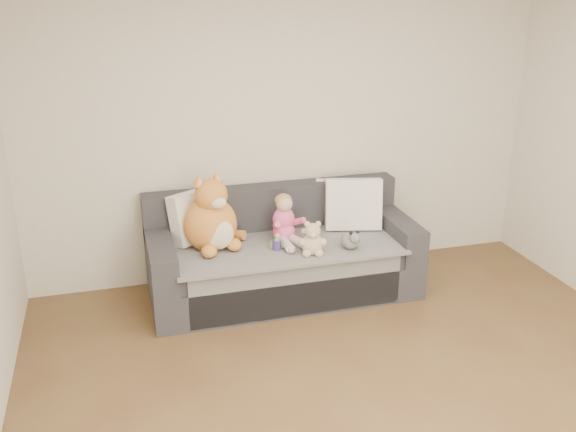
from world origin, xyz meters
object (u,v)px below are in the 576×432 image
object	(u,v)px
sofa	(282,257)
teddy_bear	(313,241)
toddler	(285,222)
sippy_cup	(277,243)
plush_cat	(212,220)

from	to	relation	value
sofa	teddy_bear	size ratio (longest dim) A/B	7.83
toddler	teddy_bear	distance (m)	0.35
toddler	sippy_cup	bearing A→B (deg)	-134.96
toddler	plush_cat	world-z (taller)	plush_cat
sofa	sippy_cup	world-z (taller)	sofa
teddy_bear	sippy_cup	distance (m)	0.30
sippy_cup	teddy_bear	bearing A→B (deg)	-32.62
sofa	plush_cat	size ratio (longest dim) A/B	3.36
teddy_bear	plush_cat	bearing A→B (deg)	168.47
plush_cat	sippy_cup	bearing A→B (deg)	-40.81
sofa	toddler	bearing A→B (deg)	-58.18
sippy_cup	plush_cat	bearing A→B (deg)	159.00
sofa	teddy_bear	distance (m)	0.48
toddler	plush_cat	bearing A→B (deg)	168.63
teddy_bear	sippy_cup	size ratio (longest dim) A/B	2.50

